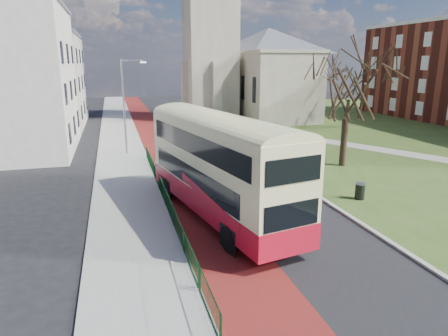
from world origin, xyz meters
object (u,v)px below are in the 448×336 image
object	(u,v)px
winter_tree_near	(349,81)
winter_tree_far	(350,76)
bus	(219,162)
streetlamp	(125,102)
litter_bin	(360,191)

from	to	relation	value
winter_tree_near	winter_tree_far	world-z (taller)	winter_tree_near
bus	winter_tree_far	world-z (taller)	winter_tree_far
winter_tree_near	winter_tree_far	xyz separation A→B (m)	(10.57, 16.22, -0.31)
streetlamp	winter_tree_near	bearing A→B (deg)	-28.45
winter_tree_near	winter_tree_far	distance (m)	19.36
winter_tree_near	streetlamp	bearing A→B (deg)	151.55
winter_tree_near	winter_tree_far	bearing A→B (deg)	56.91
winter_tree_far	litter_bin	xyz separation A→B (m)	(-13.92, -23.55, -5.71)
streetlamp	bus	world-z (taller)	streetlamp
bus	litter_bin	xyz separation A→B (m)	(8.70, 0.42, -2.44)
bus	litter_bin	bearing A→B (deg)	-8.53
bus	winter_tree_near	size ratio (longest dim) A/B	1.36
winter_tree_near	litter_bin	size ratio (longest dim) A/B	9.69
winter_tree_far	bus	bearing A→B (deg)	-133.33
streetlamp	winter_tree_near	size ratio (longest dim) A/B	0.85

